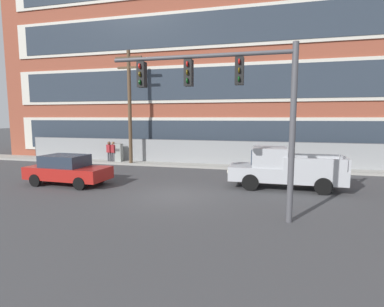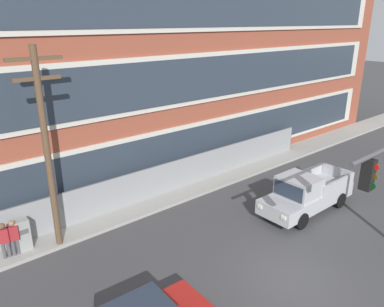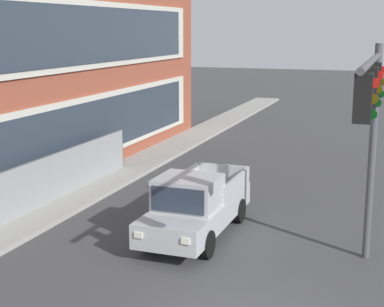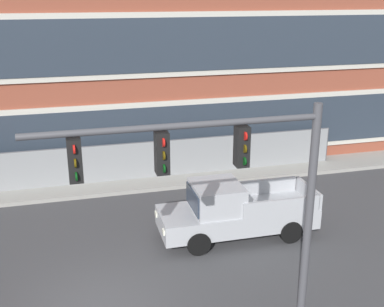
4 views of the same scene
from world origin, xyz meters
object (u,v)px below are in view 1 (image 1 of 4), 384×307
Objects in this scene: sedan_red at (67,170)px; utility_pole_near_corner at (130,104)px; traffic_signal_mast at (229,93)px; pedestrian_near_cabinet at (113,151)px; pickup_truck_silver at (282,169)px; pedestrian_by_fence at (109,151)px; electrical_cabinet at (118,154)px.

utility_pole_near_corner is at bearing 87.28° from sedan_red.
traffic_signal_mast is 14.80m from pedestrian_near_cabinet.
pickup_truck_silver is 0.67× the size of utility_pole_near_corner.
pickup_truck_silver is at bearing -22.49° from pedestrian_by_fence.
sedan_red is at bearing -169.78° from pickup_truck_silver.
traffic_signal_mast is at bearing -46.64° from electrical_cabinet.
traffic_signal_mast is 3.80× the size of pedestrian_near_cabinet.
sedan_red is 7.38m from electrical_cabinet.
electrical_cabinet is at bearing 133.36° from traffic_signal_mast.
traffic_signal_mast is at bearing -49.24° from utility_pole_near_corner.
utility_pole_near_corner reaches higher than sedan_red.
sedan_red is 7.36m from pedestrian_by_fence.
pickup_truck_silver reaches higher than pedestrian_near_cabinet.
pedestrian_near_cabinet reaches higher than electrical_cabinet.
pedestrian_by_fence is at bearing -168.13° from electrical_cabinet.
traffic_signal_mast is 1.16× the size of pickup_truck_silver.
utility_pole_near_corner reaches higher than electrical_cabinet.
pedestrian_near_cabinet is at bearing 168.64° from utility_pole_near_corner.
utility_pole_near_corner is (-10.58, 4.85, 3.56)m from pickup_truck_silver.
utility_pole_near_corner reaches higher than pedestrian_by_fence.
sedan_red is 2.87× the size of electrical_cabinet.
utility_pole_near_corner is (-8.53, 9.90, 0.17)m from traffic_signal_mast.
pickup_truck_silver is 12.18m from utility_pole_near_corner.
pedestrian_near_cabinet is (-0.34, -0.17, 0.21)m from electrical_cabinet.
pedestrian_near_cabinet is (-12.21, 5.18, 0.01)m from pickup_truck_silver.
pedestrian_near_cabinet is (-1.63, 0.33, -3.55)m from utility_pole_near_corner.
electrical_cabinet is 0.44m from pedestrian_near_cabinet.
utility_pole_near_corner is at bearing 155.37° from pickup_truck_silver.
utility_pole_near_corner is 4.90× the size of pedestrian_near_cabinet.
utility_pole_near_corner is at bearing -21.05° from electrical_cabinet.
sedan_red is 7.27m from pedestrian_near_cabinet.
sedan_red is 2.59× the size of pedestrian_near_cabinet.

